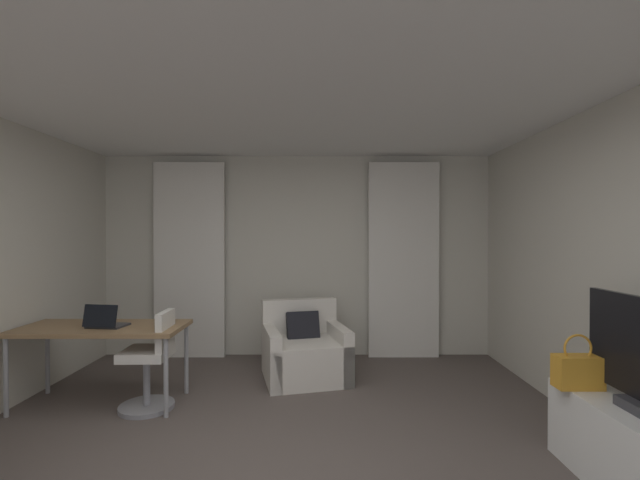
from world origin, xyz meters
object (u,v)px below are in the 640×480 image
armchair (303,352)px  handbag_primary (576,370)px  desk (101,332)px  laptop (104,322)px  desk_chair (150,365)px

armchair → handbag_primary: handbag_primary is taller
desk → laptop: 0.13m
laptop → handbag_primary: bearing=-14.6°
armchair → laptop: size_ratio=2.93×
desk → desk_chair: size_ratio=1.68×
desk → handbag_primary: size_ratio=4.01×
armchair → desk_chair: bearing=-148.6°
desk → desk_chair: 0.57m
desk_chair → handbag_primary: size_ratio=2.39×
desk → laptop: laptop is taller
laptop → handbag_primary: (3.70, -0.97, -0.13)m
laptop → handbag_primary: laptop is taller
desk → laptop: size_ratio=4.18×
desk → handbag_primary: bearing=-15.2°
handbag_primary → desk: bearing=164.8°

